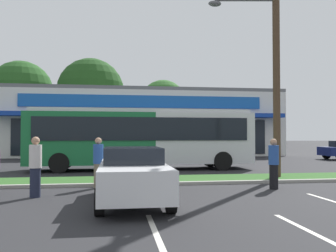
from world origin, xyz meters
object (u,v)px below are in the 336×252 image
at_px(pedestrian_mid, 98,163).
at_px(utility_pole, 273,46).
at_px(city_bus, 142,137).
at_px(pedestrian_near_bench, 274,164).
at_px(pedestrian_by_pole, 35,167).
at_px(car_2, 133,174).

bearing_deg(pedestrian_mid, utility_pole, -136.81).
height_order(city_bus, pedestrian_near_bench, city_bus).
distance_m(city_bus, pedestrian_by_pole, 9.21).
distance_m(pedestrian_near_bench, pedestrian_by_pole, 7.81).
distance_m(city_bus, car_2, 9.77).
bearing_deg(city_bus, pedestrian_mid, -108.18).
bearing_deg(pedestrian_by_pole, car_2, 125.51).
height_order(car_2, pedestrian_mid, pedestrian_mid).
height_order(pedestrian_by_pole, pedestrian_mid, pedestrian_by_pole).
bearing_deg(pedestrian_near_bench, pedestrian_mid, 129.71).
xyz_separation_m(car_2, pedestrian_near_bench, (4.95, 1.89, 0.08)).
relative_size(city_bus, pedestrian_by_pole, 6.66).
relative_size(city_bus, pedestrian_mid, 6.79).
xyz_separation_m(utility_pole, car_2, (-6.13, -4.46, -4.85)).
xyz_separation_m(pedestrian_near_bench, pedestrian_mid, (-6.01, 1.11, 0.02)).
distance_m(car_2, pedestrian_near_bench, 5.30).
relative_size(utility_pole, city_bus, 0.88).
distance_m(city_bus, pedestrian_mid, 7.02).
height_order(utility_pole, pedestrian_near_bench, utility_pole).
height_order(city_bus, pedestrian_mid, city_bus).
bearing_deg(pedestrian_by_pole, utility_pole, 169.82).
height_order(utility_pole, pedestrian_by_pole, utility_pole).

